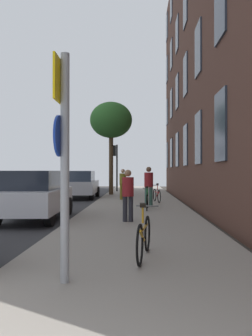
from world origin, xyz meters
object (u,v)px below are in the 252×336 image
traffic_light (116,159)px  tree_near (111,121)px  sign_post (63,148)px  pedestrian_0 (128,192)px  pedestrian_2 (123,182)px  pedestrian_1 (149,184)px  bicycle_2 (157,195)px  car_2 (80,184)px  bicycle_0 (144,237)px  bicycle_1 (147,200)px  car_1 (35,195)px

traffic_light → tree_near: tree_near is taller
sign_post → tree_near: 17.71m
pedestrian_0 → pedestrian_2: pedestrian_2 is taller
sign_post → pedestrian_1: (1.46, 10.14, -0.84)m
tree_near → traffic_light: bearing=89.4°
tree_near → bicycle_2: 7.35m
sign_post → bicycle_2: 12.41m
traffic_light → car_2: bearing=-107.4°
traffic_light → bicycle_0: 20.09m
pedestrian_0 → pedestrian_2: bearing=93.6°
traffic_light → tree_near: 4.45m
bicycle_0 → bicycle_2: (0.81, 10.85, -0.02)m
tree_near → bicycle_1: 9.80m
pedestrian_2 → pedestrian_0: bearing=-86.4°
bicycle_2 → pedestrian_1: pedestrian_1 is taller
pedestrian_2 → tree_near: bearing=103.6°
tree_near → pedestrian_1: 8.51m
car_1 → tree_near: bearing=81.4°
bicycle_1 → pedestrian_1: bearing=85.7°
bicycle_2 → car_1: (-4.28, -5.58, 0.37)m
car_1 → pedestrian_2: bearing=69.9°
sign_post → bicycle_2: bearing=81.0°
tree_near → pedestrian_1: (2.19, -7.31, -3.77)m
traffic_light → bicycle_0: bearing=-84.8°
bicycle_1 → car_1: car_1 is taller
sign_post → traffic_light: traffic_light is taller
bicycle_2 → car_2: car_2 is taller
bicycle_0 → pedestrian_2: bearing=94.2°
sign_post → traffic_light: 21.25m
pedestrian_2 → car_1: 7.47m
bicycle_0 → bicycle_1: (0.26, 7.61, -0.02)m
bicycle_2 → pedestrian_1: 2.17m
sign_post → pedestrian_1: 10.28m
traffic_light → tree_near: bearing=-90.6°
bicycle_0 → pedestrian_2: (-0.91, 12.28, 0.55)m
tree_near → pedestrian_1: size_ratio=3.52×
pedestrian_1 → bicycle_1: bearing=-94.3°
pedestrian_1 → car_2: 6.78m
sign_post → pedestrian_1: bearing=81.8°
pedestrian_0 → bicycle_0: bearing=-84.7°
sign_post → pedestrian_0: 5.74m
bicycle_2 → pedestrian_0: bearing=-100.4°
pedestrian_2 → car_1: (-2.57, -7.01, -0.20)m
sign_post → bicycle_1: (1.37, 8.93, -1.45)m
bicycle_1 → car_2: size_ratio=0.38×
sign_post → car_1: 7.09m
car_1 → pedestrian_1: bearing=42.8°
sign_post → pedestrian_2: size_ratio=1.92×
bicycle_1 → pedestrian_0: pedestrian_0 is taller
sign_post → car_1: size_ratio=0.74×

